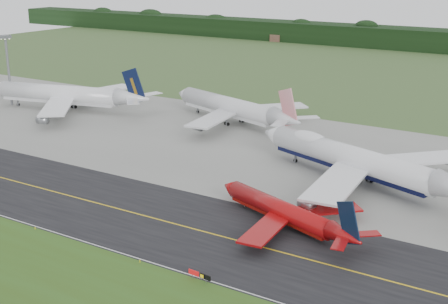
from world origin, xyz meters
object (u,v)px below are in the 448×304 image
at_px(taxiway_sign, 199,275).
at_px(jet_navy_gold, 67,95).
at_px(jet_ba_747, 357,161).
at_px(jet_red_737, 286,213).
at_px(jet_star_tail, 234,108).
at_px(floodlight_mast, 7,57).

bearing_deg(taxiway_sign, jet_navy_gold, 144.68).
height_order(jet_ba_747, jet_red_737, jet_ba_747).
distance_m(jet_navy_gold, jet_star_tail, 60.27).
relative_size(jet_red_737, jet_navy_gold, 0.59).
xyz_separation_m(jet_navy_gold, taxiway_sign, (106.63, -75.55, -4.30)).
xyz_separation_m(jet_navy_gold, jet_star_tail, (58.42, 14.81, -0.27)).
distance_m(jet_star_tail, taxiway_sign, 102.49).
relative_size(jet_navy_gold, floodlight_mast, 2.51).
xyz_separation_m(jet_star_tail, floodlight_mast, (-82.24, -19.25, 12.08)).
bearing_deg(taxiway_sign, floodlight_mast, 151.40).
relative_size(jet_red_737, floodlight_mast, 1.48).
distance_m(jet_red_737, taxiway_sign, 27.21).
xyz_separation_m(jet_ba_747, floodlight_mast, (-135.29, 13.24, 11.61)).
bearing_deg(jet_navy_gold, jet_ba_747, -9.01).
height_order(floodlight_mast, taxiway_sign, floodlight_mast).
height_order(jet_ba_747, taxiway_sign, jet_ba_747).
bearing_deg(jet_navy_gold, jet_red_737, -24.04).
bearing_deg(jet_ba_747, jet_star_tail, 148.52).
height_order(jet_star_tail, floodlight_mast, floodlight_mast).
bearing_deg(jet_ba_747, taxiway_sign, -94.78).
height_order(jet_navy_gold, taxiway_sign, jet_navy_gold).
relative_size(jet_star_tail, floodlight_mast, 2.27).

